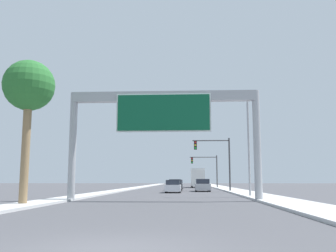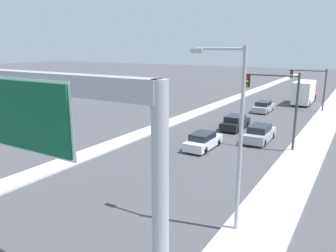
{
  "view_description": "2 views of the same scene",
  "coord_description": "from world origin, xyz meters",
  "px_view_note": "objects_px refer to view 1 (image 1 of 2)",
  "views": [
    {
      "loc": [
        1.66,
        -7.93,
        1.45
      ],
      "look_at": [
        0.0,
        23.72,
        6.01
      ],
      "focal_mm": 40.0,
      "sensor_mm": 36.0,
      "label": 1
    },
    {
      "loc": [
        11.27,
        10.44,
        8.51
      ],
      "look_at": [
        -0.61,
        30.16,
        2.91
      ],
      "focal_mm": 35.0,
      "sensor_mm": 36.0,
      "label": 2
    }
  ],
  "objects_px": {
    "truck_box_primary": "(198,178)",
    "traffic_light_mid_block": "(208,166)",
    "street_lamp_right": "(245,137)",
    "palm_tree_foreground": "(29,89)",
    "car_far_left": "(203,186)",
    "car_mid_center": "(178,184)",
    "traffic_light_near_intersection": "(218,155)",
    "sign_gantry": "(164,116)",
    "car_near_right": "(173,187)",
    "car_near_left": "(175,185)"
  },
  "relations": [
    {
      "from": "truck_box_primary",
      "to": "traffic_light_mid_block",
      "type": "height_order",
      "value": "traffic_light_mid_block"
    },
    {
      "from": "street_lamp_right",
      "to": "palm_tree_foreground",
      "type": "bearing_deg",
      "value": -141.42
    },
    {
      "from": "traffic_light_mid_block",
      "to": "palm_tree_foreground",
      "type": "relative_size",
      "value": 0.68
    },
    {
      "from": "car_far_left",
      "to": "car_mid_center",
      "type": "distance_m",
      "value": 14.59
    },
    {
      "from": "traffic_light_near_intersection",
      "to": "traffic_light_mid_block",
      "type": "height_order",
      "value": "traffic_light_near_intersection"
    },
    {
      "from": "truck_box_primary",
      "to": "street_lamp_right",
      "type": "distance_m",
      "value": 39.76
    },
    {
      "from": "sign_gantry",
      "to": "traffic_light_near_intersection",
      "type": "height_order",
      "value": "sign_gantry"
    },
    {
      "from": "car_far_left",
      "to": "traffic_light_mid_block",
      "type": "xyz_separation_m",
      "value": [
        1.64,
        18.31,
        3.16
      ]
    },
    {
      "from": "palm_tree_foreground",
      "to": "street_lamp_right",
      "type": "relative_size",
      "value": 0.98
    },
    {
      "from": "car_mid_center",
      "to": "car_near_right",
      "type": "bearing_deg",
      "value": -90.0
    },
    {
      "from": "car_far_left",
      "to": "street_lamp_right",
      "type": "height_order",
      "value": "street_lamp_right"
    },
    {
      "from": "palm_tree_foreground",
      "to": "traffic_light_near_intersection",
      "type": "bearing_deg",
      "value": 62.97
    },
    {
      "from": "car_mid_center",
      "to": "traffic_light_near_intersection",
      "type": "bearing_deg",
      "value": -71.38
    },
    {
      "from": "truck_box_primary",
      "to": "palm_tree_foreground",
      "type": "distance_m",
      "value": 52.13
    },
    {
      "from": "truck_box_primary",
      "to": "car_far_left",
      "type": "bearing_deg",
      "value": -90.0
    },
    {
      "from": "palm_tree_foreground",
      "to": "street_lamp_right",
      "type": "distance_m",
      "value": 18.05
    },
    {
      "from": "car_near_left",
      "to": "car_mid_center",
      "type": "relative_size",
      "value": 1.02
    },
    {
      "from": "truck_box_primary",
      "to": "car_near_right",
      "type": "bearing_deg",
      "value": -97.0
    },
    {
      "from": "car_near_left",
      "to": "car_near_right",
      "type": "bearing_deg",
      "value": -90.0
    },
    {
      "from": "car_near_right",
      "to": "palm_tree_foreground",
      "type": "relative_size",
      "value": 0.54
    },
    {
      "from": "sign_gantry",
      "to": "palm_tree_foreground",
      "type": "xyz_separation_m",
      "value": [
        -7.52,
        -5.11,
        0.8
      ]
    },
    {
      "from": "traffic_light_near_intersection",
      "to": "palm_tree_foreground",
      "type": "height_order",
      "value": "palm_tree_foreground"
    },
    {
      "from": "palm_tree_foreground",
      "to": "car_far_left",
      "type": "bearing_deg",
      "value": 67.71
    },
    {
      "from": "street_lamp_right",
      "to": "car_far_left",
      "type": "bearing_deg",
      "value": 100.93
    },
    {
      "from": "palm_tree_foreground",
      "to": "car_near_left",
      "type": "bearing_deg",
      "value": 75.97
    },
    {
      "from": "car_far_left",
      "to": "street_lamp_right",
      "type": "bearing_deg",
      "value": -79.07
    },
    {
      "from": "truck_box_primary",
      "to": "car_mid_center",
      "type": "bearing_deg",
      "value": -109.93
    },
    {
      "from": "car_near_left",
      "to": "palm_tree_foreground",
      "type": "bearing_deg",
      "value": -104.03
    },
    {
      "from": "sign_gantry",
      "to": "traffic_light_near_intersection",
      "type": "distance_m",
      "value": 20.85
    },
    {
      "from": "palm_tree_foreground",
      "to": "traffic_light_mid_block",
      "type": "bearing_deg",
      "value": 74.35
    },
    {
      "from": "car_mid_center",
      "to": "traffic_light_near_intersection",
      "type": "distance_m",
      "value": 17.13
    },
    {
      "from": "sign_gantry",
      "to": "car_near_right",
      "type": "distance_m",
      "value": 17.88
    },
    {
      "from": "car_near_left",
      "to": "car_mid_center",
      "type": "xyz_separation_m",
      "value": [
        0.0,
        10.96,
        -0.03
      ]
    },
    {
      "from": "traffic_light_mid_block",
      "to": "sign_gantry",
      "type": "bearing_deg",
      "value": -97.31
    },
    {
      "from": "car_near_left",
      "to": "traffic_light_mid_block",
      "type": "height_order",
      "value": "traffic_light_mid_block"
    },
    {
      "from": "traffic_light_mid_block",
      "to": "street_lamp_right",
      "type": "height_order",
      "value": "street_lamp_right"
    },
    {
      "from": "traffic_light_near_intersection",
      "to": "palm_tree_foreground",
      "type": "distance_m",
      "value": 28.4
    },
    {
      "from": "car_far_left",
      "to": "truck_box_primary",
      "type": "distance_m",
      "value": 23.84
    },
    {
      "from": "sign_gantry",
      "to": "traffic_light_near_intersection",
      "type": "xyz_separation_m",
      "value": [
        5.34,
        20.1,
        -1.5
      ]
    },
    {
      "from": "car_near_right",
      "to": "car_far_left",
      "type": "xyz_separation_m",
      "value": [
        3.5,
        4.69,
        0.05
      ]
    },
    {
      "from": "car_near_right",
      "to": "traffic_light_mid_block",
      "type": "bearing_deg",
      "value": 77.4
    },
    {
      "from": "truck_box_primary",
      "to": "traffic_light_mid_block",
      "type": "distance_m",
      "value": 6.12
    },
    {
      "from": "sign_gantry",
      "to": "car_far_left",
      "type": "height_order",
      "value": "sign_gantry"
    },
    {
      "from": "sign_gantry",
      "to": "car_mid_center",
      "type": "xyz_separation_m",
      "value": [
        0.0,
        35.95,
        -5.21
      ]
    },
    {
      "from": "car_mid_center",
      "to": "street_lamp_right",
      "type": "distance_m",
      "value": 30.87
    },
    {
      "from": "sign_gantry",
      "to": "traffic_light_mid_block",
      "type": "distance_m",
      "value": 40.48
    },
    {
      "from": "car_near_left",
      "to": "car_far_left",
      "type": "xyz_separation_m",
      "value": [
        3.5,
        -3.2,
        0.02
      ]
    },
    {
      "from": "car_mid_center",
      "to": "palm_tree_foreground",
      "type": "xyz_separation_m",
      "value": [
        -7.52,
        -41.06,
        6.02
      ]
    },
    {
      "from": "car_far_left",
      "to": "palm_tree_foreground",
      "type": "xyz_separation_m",
      "value": [
        -11.02,
        -26.9,
        5.97
      ]
    },
    {
      "from": "truck_box_primary",
      "to": "street_lamp_right",
      "type": "relative_size",
      "value": 1.0
    }
  ]
}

